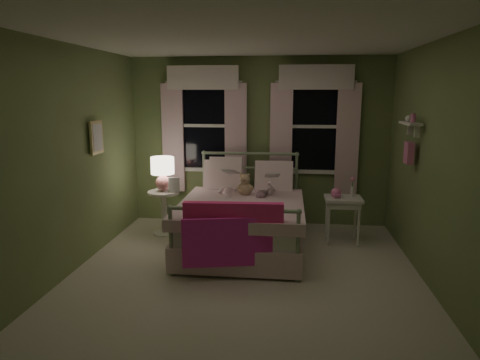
# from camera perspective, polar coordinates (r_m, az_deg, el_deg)

# --- Properties ---
(room_shell) EXTENTS (4.20, 4.20, 4.20)m
(room_shell) POSITION_cam_1_polar(r_m,az_deg,el_deg) (4.64, 0.63, 2.23)
(room_shell) COLOR beige
(room_shell) RESTS_ON ground
(bed) EXTENTS (1.58, 2.04, 1.18)m
(bed) POSITION_cam_1_polar(r_m,az_deg,el_deg) (5.73, 0.33, -5.45)
(bed) COLOR white
(bed) RESTS_ON ground
(pink_throw) EXTENTS (1.10, 0.28, 0.71)m
(pink_throw) POSITION_cam_1_polar(r_m,az_deg,el_deg) (4.70, -0.95, -6.31)
(pink_throw) COLOR #FA3182
(pink_throw) RESTS_ON bed
(child_left) EXTENTS (0.30, 0.22, 0.77)m
(child_left) POSITION_cam_1_polar(r_m,az_deg,el_deg) (6.05, -1.80, 1.07)
(child_left) COLOR #F7D1DD
(child_left) RESTS_ON bed
(child_right) EXTENTS (0.39, 0.34, 0.70)m
(child_right) POSITION_cam_1_polar(r_m,az_deg,el_deg) (6.00, 3.50, 0.63)
(child_right) COLOR #F7D1DD
(child_right) RESTS_ON bed
(book_left) EXTENTS (0.22, 0.16, 0.26)m
(book_left) POSITION_cam_1_polar(r_m,az_deg,el_deg) (5.81, -2.16, 0.72)
(book_left) COLOR beige
(book_left) RESTS_ON child_left
(book_right) EXTENTS (0.21, 0.13, 0.26)m
(book_right) POSITION_cam_1_polar(r_m,az_deg,el_deg) (5.76, 3.36, 0.18)
(book_right) COLOR beige
(book_right) RESTS_ON child_right
(teddy_bear) EXTENTS (0.24, 0.20, 0.32)m
(teddy_bear) POSITION_cam_1_polar(r_m,az_deg,el_deg) (5.89, 0.68, -0.80)
(teddy_bear) COLOR tan
(teddy_bear) RESTS_ON bed
(nightstand_left) EXTENTS (0.46, 0.46, 0.65)m
(nightstand_left) POSITION_cam_1_polar(r_m,az_deg,el_deg) (6.37, -10.10, -3.51)
(nightstand_left) COLOR white
(nightstand_left) RESTS_ON ground
(table_lamp) EXTENTS (0.33, 0.33, 0.49)m
(table_lamp) POSITION_cam_1_polar(r_m,az_deg,el_deg) (6.25, -10.27, 1.24)
(table_lamp) COLOR #D77F82
(table_lamp) RESTS_ON nightstand_left
(book_nightstand) EXTENTS (0.16, 0.22, 0.02)m
(book_nightstand) POSITION_cam_1_polar(r_m,az_deg,el_deg) (6.21, -9.50, -1.60)
(book_nightstand) COLOR beige
(book_nightstand) RESTS_ON nightstand_left
(nightstand_right) EXTENTS (0.50, 0.40, 0.64)m
(nightstand_right) POSITION_cam_1_polar(r_m,az_deg,el_deg) (6.04, 13.57, -3.18)
(nightstand_right) COLOR white
(nightstand_right) RESTS_ON ground
(pink_toy) EXTENTS (0.14, 0.20, 0.14)m
(pink_toy) POSITION_cam_1_polar(r_m,az_deg,el_deg) (5.99, 12.70, -1.71)
(pink_toy) COLOR pink
(pink_toy) RESTS_ON nightstand_right
(bud_vase) EXTENTS (0.06, 0.06, 0.28)m
(bud_vase) POSITION_cam_1_polar(r_m,az_deg,el_deg) (6.05, 14.75, -0.89)
(bud_vase) COLOR white
(bud_vase) RESTS_ON nightstand_right
(window_left) EXTENTS (1.34, 0.13, 1.96)m
(window_left) POSITION_cam_1_polar(r_m,az_deg,el_deg) (6.73, -4.83, 7.83)
(window_left) COLOR black
(window_left) RESTS_ON room_shell
(window_right) EXTENTS (1.34, 0.13, 1.96)m
(window_right) POSITION_cam_1_polar(r_m,az_deg,el_deg) (6.61, 9.91, 7.64)
(window_right) COLOR black
(window_right) RESTS_ON room_shell
(wall_shelf) EXTENTS (0.15, 0.50, 0.60)m
(wall_shelf) POSITION_cam_1_polar(r_m,az_deg,el_deg) (5.47, 21.71, 5.19)
(wall_shelf) COLOR white
(wall_shelf) RESTS_ON room_shell
(framed_picture) EXTENTS (0.03, 0.32, 0.42)m
(framed_picture) POSITION_cam_1_polar(r_m,az_deg,el_deg) (5.72, -18.57, 5.41)
(framed_picture) COLOR beige
(framed_picture) RESTS_ON room_shell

